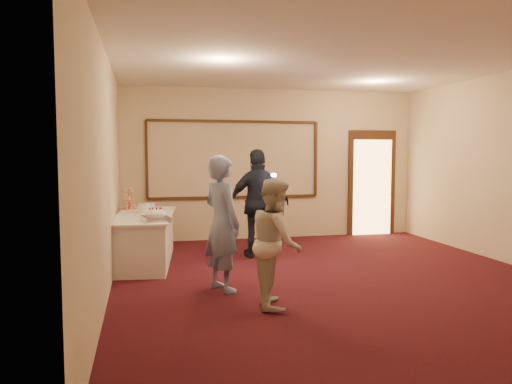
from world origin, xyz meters
TOP-DOWN VIEW (x-y plane):
  - floor at (0.00, 0.00)m, footprint 7.00×7.00m
  - room_walls at (0.00, 0.00)m, footprint 6.04×7.04m
  - wall_molding at (-0.80, 3.47)m, footprint 3.45×0.04m
  - doorway at (2.15, 3.45)m, footprint 1.05×0.07m
  - buffet_table at (-2.56, 1.70)m, footprint 1.11×2.34m
  - pavlova_tray at (-2.40, 0.88)m, footprint 0.42×0.52m
  - cupcake_stand at (-2.81, 2.52)m, footprint 0.27×0.27m
  - plate_stack_a at (-2.56, 1.84)m, footprint 0.20×0.20m
  - plate_stack_b at (-2.48, 1.99)m, footprint 0.18×0.18m
  - tart at (-2.37, 1.31)m, footprint 0.27×0.27m
  - man at (-1.61, -0.14)m, footprint 0.63×0.74m
  - woman at (-1.11, -0.88)m, footprint 0.66×0.79m
  - guest at (-0.71, 1.73)m, footprint 1.08×0.50m
  - camera_flash at (-0.52, 1.46)m, footprint 0.08×0.05m

SIDE VIEW (x-z plane):
  - floor at x=0.00m, z-range 0.00..0.00m
  - buffet_table at x=-2.56m, z-range 0.00..0.77m
  - woman at x=-1.11m, z-range 0.00..1.46m
  - tart at x=-2.37m, z-range 0.77..0.82m
  - plate_stack_b at x=-2.48m, z-range 0.77..0.92m
  - pavlova_tray at x=-2.40m, z-range 0.76..0.94m
  - plate_stack_a at x=-2.56m, z-range 0.77..0.93m
  - man at x=-1.61m, z-range 0.00..1.71m
  - guest at x=-0.71m, z-range 0.00..1.80m
  - cupcake_stand at x=-2.81m, z-range 0.71..1.10m
  - doorway at x=2.15m, z-range -0.02..2.18m
  - camera_flash at x=-0.52m, z-range 1.35..1.40m
  - wall_molding at x=-0.80m, z-range 0.83..2.38m
  - room_walls at x=0.00m, z-range 0.52..3.54m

